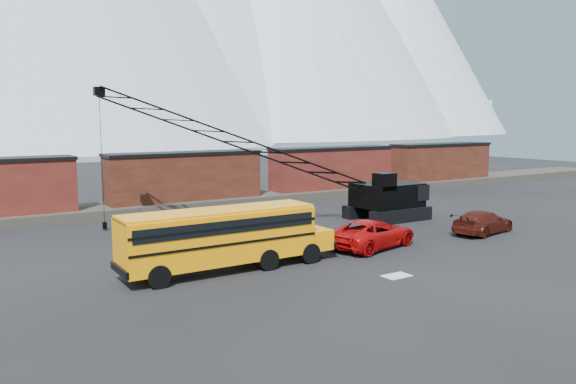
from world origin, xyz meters
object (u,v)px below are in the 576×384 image
object	(u,v)px
maroon_suv	(483,222)
crawler_crane	(245,144)
school_bus	(225,236)
red_pickup	(372,233)

from	to	relation	value
maroon_suv	crawler_crane	world-z (taller)	crawler_crane
school_bus	maroon_suv	bearing A→B (deg)	-2.64
school_bus	crawler_crane	xyz separation A→B (m)	(6.69, 10.32, 4.09)
maroon_suv	red_pickup	bearing A→B (deg)	74.78
red_pickup	crawler_crane	bearing A→B (deg)	3.18
red_pickup	crawler_crane	size ratio (longest dim) A/B	0.27
school_bus	crawler_crane	world-z (taller)	crawler_crane
crawler_crane	school_bus	bearing A→B (deg)	-122.94
maroon_suv	crawler_crane	size ratio (longest dim) A/B	0.23
school_bus	red_pickup	distance (m)	9.78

